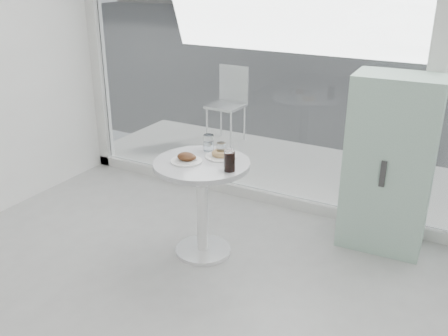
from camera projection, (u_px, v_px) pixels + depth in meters
The scene contains 11 objects.
storefront at pixel (333, 20), 3.96m from camera, with size 5.00×0.14×3.00m.
main_table at pixel (202, 189), 3.76m from camera, with size 0.72×0.72×0.77m.
patio_deck at pixel (336, 178), 5.28m from camera, with size 5.60×1.60×0.05m, color silver.
mint_cabinet at pixel (389, 164), 3.84m from camera, with size 0.66×0.46×1.39m.
patio_chair at pixel (229, 99), 6.14m from camera, with size 0.41×0.41×0.93m.
car_white at pixel (424, 23), 13.31m from camera, with size 1.59×3.95×1.35m, color silver.
plate_fritter at pixel (187, 158), 3.67m from camera, with size 0.23×0.23×0.07m.
plate_donut at pixel (221, 155), 3.75m from camera, with size 0.24×0.24×0.06m.
water_tumbler_a at pixel (209, 144), 3.88m from camera, with size 0.08×0.08×0.13m.
water_tumbler_b at pixel (221, 151), 3.75m from camera, with size 0.07×0.07×0.11m.
cola_glass at pixel (230, 161), 3.49m from camera, with size 0.08×0.08×0.15m.
Camera 1 is at (1.30, -1.02, 2.12)m, focal length 40.00 mm.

